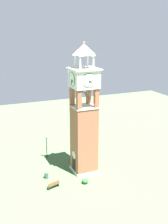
{
  "coord_description": "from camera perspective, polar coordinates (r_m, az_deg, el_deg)",
  "views": [
    {
      "loc": [
        32.72,
        -14.01,
        18.82
      ],
      "look_at": [
        0.0,
        0.0,
        8.38
      ],
      "focal_mm": 45.97,
      "sensor_mm": 36.0,
      "label": 1
    }
  ],
  "objects": [
    {
      "name": "trash_bin",
      "position": [
        38.5,
        -7.49,
        -12.4
      ],
      "size": [
        0.52,
        0.52,
        0.8
      ],
      "primitive_type": "cylinder",
      "color": "#38513D",
      "rests_on": "ground"
    },
    {
      "name": "clock_tower",
      "position": [
        37.46,
        -0.0,
        -1.82
      ],
      "size": [
        3.52,
        3.52,
        17.25
      ],
      "color": "#93543D",
      "rests_on": "ground"
    },
    {
      "name": "park_bench",
      "position": [
        36.23,
        -6.11,
        -14.17
      ],
      "size": [
        0.88,
        1.66,
        0.95
      ],
      "color": "brown",
      "rests_on": "ground"
    },
    {
      "name": "ground",
      "position": [
        40.26,
        0.0,
        -11.53
      ],
      "size": [
        80.0,
        80.0,
        0.0
      ],
      "primitive_type": "plane",
      "color": "#476B3D"
    },
    {
      "name": "shrub_near_entry",
      "position": [
        37.11,
        0.23,
        -13.57
      ],
      "size": [
        0.82,
        0.82,
        0.63
      ],
      "primitive_type": "ellipsoid",
      "color": "#28562D",
      "rests_on": "ground"
    },
    {
      "name": "lamp_post",
      "position": [
        43.17,
        -7.48,
        -5.98
      ],
      "size": [
        0.36,
        0.36,
        3.61
      ],
      "color": "black",
      "rests_on": "ground"
    },
    {
      "name": "shrub_left_of_tower",
      "position": [
        42.62,
        -1.88,
        -9.41
      ],
      "size": [
        1.14,
        1.14,
        0.62
      ],
      "primitive_type": "ellipsoid",
      "color": "#28562D",
      "rests_on": "ground"
    }
  ]
}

